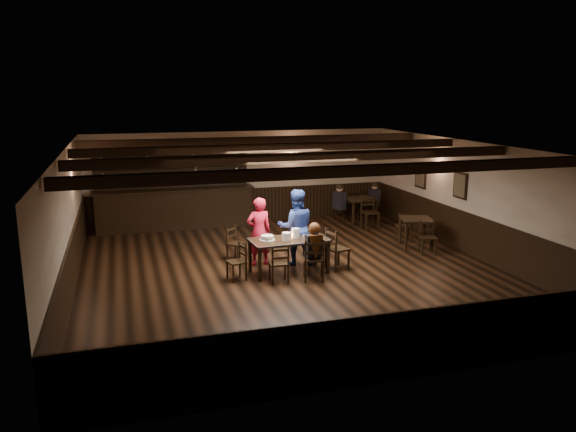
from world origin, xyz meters
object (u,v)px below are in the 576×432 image
object	(u,v)px
dining_table	(289,242)
bar_counter	(174,203)
chair_near_left	(280,261)
man_blue	(296,227)
cake	(267,238)
chair_near_right	(314,257)
woman_pink	(259,231)

from	to	relation	value
dining_table	bar_counter	distance (m)	5.21
chair_near_left	man_blue	distance (m)	1.44
cake	dining_table	bearing A→B (deg)	-7.69
dining_table	bar_counter	world-z (taller)	bar_counter
dining_table	chair_near_left	bearing A→B (deg)	-121.99
chair_near_left	chair_near_right	world-z (taller)	chair_near_right
woman_pink	cake	xyz separation A→B (m)	(0.01, -0.68, 0.02)
man_blue	cake	xyz separation A→B (m)	(-0.80, -0.51, -0.06)
chair_near_right	woman_pink	size ratio (longest dim) A/B	0.59
woman_pink	dining_table	bearing A→B (deg)	118.48
cake	bar_counter	size ratio (longest dim) A/B	0.07
man_blue	bar_counter	xyz separation A→B (m)	(-2.29, 4.26, -0.13)
dining_table	man_blue	xyz separation A→B (m)	(0.34, 0.57, 0.18)
woman_pink	cake	distance (m)	0.69
chair_near_right	bar_counter	world-z (taller)	bar_counter
chair_near_left	cake	world-z (taller)	cake
woman_pink	cake	world-z (taller)	woman_pink
woman_pink	cake	size ratio (longest dim) A/B	4.70
woman_pink	man_blue	bearing A→B (deg)	164.06
man_blue	chair_near_right	bearing A→B (deg)	99.68
chair_near_left	man_blue	world-z (taller)	man_blue
man_blue	woman_pink	bearing A→B (deg)	-2.10
dining_table	woman_pink	world-z (taller)	woman_pink
chair_near_right	woman_pink	xyz separation A→B (m)	(-0.81, 1.44, 0.24)
chair_near_left	dining_table	bearing A→B (deg)	58.01
chair_near_left	woman_pink	xyz separation A→B (m)	(-0.09, 1.36, 0.30)
woman_pink	bar_counter	size ratio (longest dim) A/B	0.34
dining_table	bar_counter	size ratio (longest dim) A/B	0.38
man_blue	dining_table	bearing A→B (deg)	69.46
man_blue	cake	world-z (taller)	man_blue
chair_near_right	cake	size ratio (longest dim) A/B	2.76
man_blue	cake	bearing A→B (deg)	42.59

